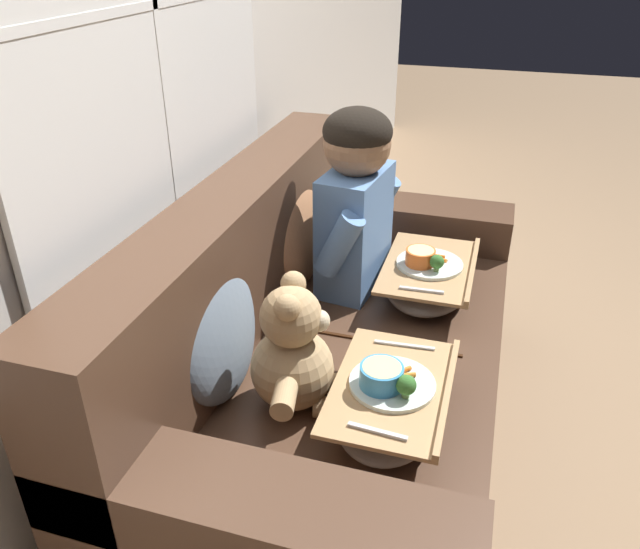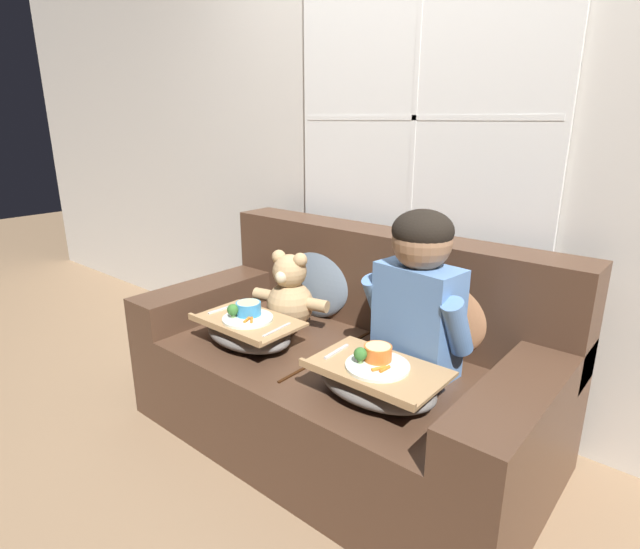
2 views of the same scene
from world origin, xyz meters
name	(u,v)px [view 1 (image 1 of 2)]	position (x,y,z in m)	size (l,w,h in m)	color
ground_plane	(344,439)	(0.00, 0.00, 0.00)	(14.00, 14.00, 0.00)	#8E7051
wall_back_with_window	(143,45)	(0.00, 0.60, 1.31)	(8.00, 0.08, 2.60)	beige
couch	(326,363)	(0.00, 0.07, 0.32)	(1.81, 0.96, 0.91)	#4C3323
throw_pillow_behind_child	(296,226)	(0.34, 0.28, 0.65)	(0.43, 0.21, 0.45)	#B2754C
throw_pillow_behind_teddy	(215,327)	(-0.34, 0.28, 0.65)	(0.42, 0.20, 0.44)	slate
child_figure	(356,193)	(0.34, 0.06, 0.80)	(0.47, 0.25, 0.65)	#5B84BC
teddy_bear	(294,354)	(-0.34, 0.06, 0.60)	(0.41, 0.29, 0.38)	tan
lap_tray_child	(428,278)	(0.34, -0.21, 0.51)	(0.48, 0.31, 0.19)	slate
lap_tray_teddy	(391,401)	(-0.34, -0.21, 0.51)	(0.46, 0.30, 0.19)	slate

